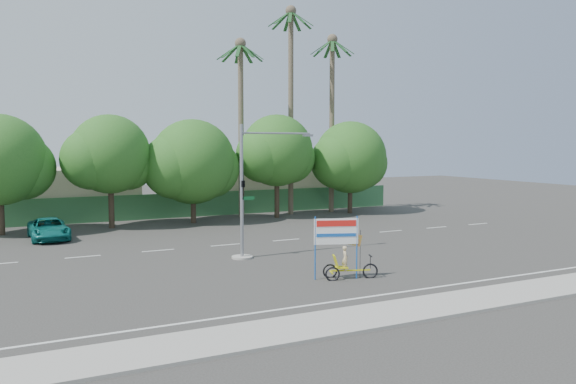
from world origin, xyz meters
name	(u,v)px	position (x,y,z in m)	size (l,w,h in m)	color
ground	(321,269)	(0.00, 0.00, 0.00)	(120.00, 120.00, 0.00)	#33302D
sidewalk_near	(423,308)	(0.00, -7.50, 0.06)	(50.00, 2.40, 0.12)	gray
fence	(193,205)	(0.00, 21.50, 1.00)	(38.00, 0.08, 2.00)	#336B3D
building_left	(58,193)	(-10.00, 26.00, 2.00)	(12.00, 8.00, 4.00)	beige
building_right	(261,188)	(8.00, 26.00, 1.80)	(14.00, 8.00, 3.60)	beige
tree_left	(109,157)	(-7.05, 18.00, 5.06)	(6.66, 5.60, 8.07)	#473828
tree_center	(192,164)	(-1.05, 18.00, 4.47)	(7.62, 6.40, 7.85)	#473828
tree_right	(276,153)	(5.95, 18.00, 5.24)	(6.90, 5.80, 8.36)	#473828
tree_far_right	(350,160)	(12.95, 18.00, 4.64)	(7.38, 6.20, 7.94)	#473828
palm_tall	(291,90)	(8.00, 19.50, 10.46)	(3.73, 3.79, 17.45)	#70604C
palm_mid	(332,105)	(12.00, 19.50, 9.40)	(3.73, 3.79, 15.45)	#70604C
palm_short	(241,108)	(3.50, 19.50, 8.86)	(3.73, 3.79, 14.45)	#70604C
traffic_signal	(247,203)	(-2.20, 3.98, 2.92)	(4.72, 1.10, 7.00)	gray
trike_billboard	(342,253)	(-0.17, -2.21, 1.15)	(2.76, 1.23, 2.85)	black
pickup_truck	(49,229)	(-11.30, 14.72, 0.67)	(2.22, 4.81, 1.34)	#0F6C66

